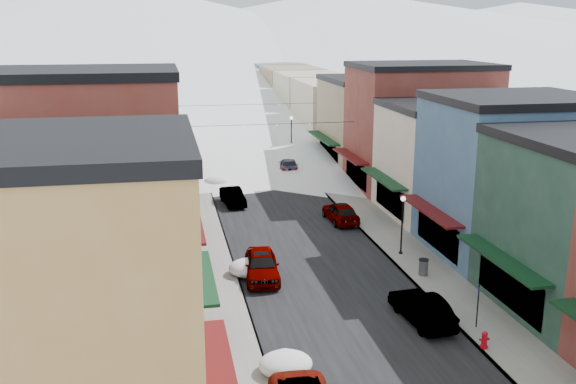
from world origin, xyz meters
name	(u,v)px	position (x,y,z in m)	size (l,w,h in m)	color
road	(240,151)	(0.00, 60.00, 0.01)	(10.00, 160.00, 0.01)	black
sidewalk_left	(185,152)	(-6.60, 60.00, 0.07)	(3.20, 160.00, 0.15)	gray
sidewalk_right	(293,148)	(6.60, 60.00, 0.07)	(3.20, 160.00, 0.15)	gray
curb_left	(198,152)	(-5.05, 60.00, 0.07)	(0.10, 160.00, 0.15)	slate
curb_right	(281,149)	(5.05, 60.00, 0.07)	(0.10, 160.00, 0.15)	slate
bldg_l_yellow	(40,314)	(-13.19, 4.00, 5.76)	(11.30, 8.70, 11.50)	tan
bldg_l_cream	(75,254)	(-13.19, 12.50, 4.76)	(11.30, 8.20, 9.50)	beige
bldg_l_brick_near	(81,181)	(-13.69, 20.50, 6.26)	(12.30, 8.20, 12.50)	maroon
bldg_l_grayblue	(105,177)	(-13.19, 29.00, 4.51)	(11.30, 9.20, 9.00)	slate
bldg_l_brick_far	(100,141)	(-14.19, 38.00, 5.51)	(13.30, 9.20, 11.00)	maroon
bldg_l_tan	(119,128)	(-13.19, 48.00, 5.01)	(11.30, 11.20, 10.00)	tan
bldg_r_blue	(512,176)	(13.19, 21.00, 5.26)	(11.30, 9.20, 10.50)	#395D82
bldg_r_cream	(457,159)	(13.69, 30.00, 4.51)	(12.30, 9.20, 9.00)	beige
bldg_r_brick_far	(420,126)	(14.19, 39.00, 5.76)	(13.30, 9.20, 11.50)	maroon
bldg_r_tan	(374,122)	(13.19, 49.00, 4.76)	(11.30, 11.20, 9.50)	#8C7B5C
distant_blocks	(221,98)	(0.00, 83.00, 4.00)	(34.00, 55.00, 8.00)	gray
mountain_ridge	(133,26)	(-19.47, 277.18, 14.36)	(670.00, 340.00, 34.00)	silver
overhead_cables	(254,113)	(0.00, 47.50, 6.20)	(16.40, 15.04, 0.04)	black
car_silver_sedan	(262,265)	(-3.62, 19.50, 0.84)	(1.99, 4.95, 1.69)	#A6AAAF
car_dark_hatch	(233,197)	(-3.50, 36.17, 0.71)	(1.50, 4.31, 1.42)	black
car_silver_wagon	(210,162)	(-4.30, 50.71, 0.77)	(2.16, 5.32, 1.54)	gray
car_green_sedan	(422,308)	(3.50, 12.15, 0.77)	(1.63, 4.68, 1.54)	black
car_gray_suv	(341,212)	(4.12, 29.64, 0.80)	(1.88, 4.68, 1.59)	#94959C
car_black_sedan	(288,166)	(3.50, 47.39, 0.72)	(2.00, 4.93, 1.43)	black
car_lane_silver	(226,142)	(-1.46, 61.98, 0.76)	(1.80, 4.47, 1.52)	gray
car_lane_white	(240,128)	(1.65, 73.11, 0.75)	(2.50, 5.43, 1.51)	#B9B9BB
fire_hydrant	(484,340)	(5.20, 8.74, 0.53)	(0.49, 0.37, 0.83)	#BB0917
parking_sign	(478,302)	(5.85, 10.78, 1.48)	(0.11, 0.30, 2.28)	black
trash_can	(423,267)	(5.96, 17.79, 0.66)	(0.60, 0.60, 1.01)	#56585B
streetlamp_near	(402,218)	(6.00, 21.65, 2.61)	(0.32, 0.32, 3.91)	black
streetlamp_far	(291,132)	(5.20, 54.18, 3.13)	(0.39, 0.39, 4.73)	black
snow_pile_near	(285,363)	(-4.28, 8.56, 0.48)	(2.37, 2.66, 1.00)	white
snow_pile_mid	(249,267)	(-4.28, 20.14, 0.51)	(2.53, 2.76, 1.07)	white
snow_pile_far	(217,181)	(-4.28, 43.07, 0.47)	(2.34, 2.64, 0.99)	white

